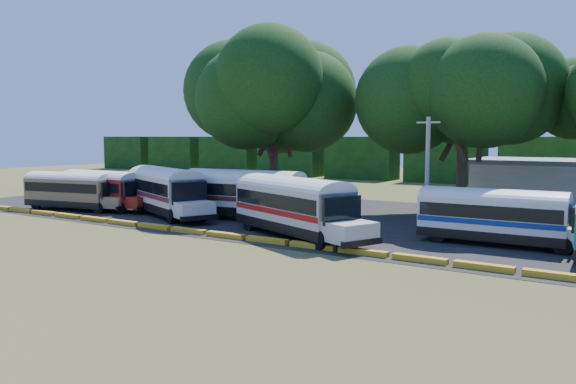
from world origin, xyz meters
The scene contains 13 objects.
ground centered at (0.00, 0.00, 0.00)m, with size 160.00×160.00×0.00m, color #2F4717.
asphalt_strip centered at (1.00, 12.00, 0.01)m, with size 64.00×24.00×0.02m, color black.
curb centered at (0.00, 1.00, 0.15)m, with size 53.70×0.45×0.30m.
treeline_backdrop centered at (0.00, 48.00, 3.00)m, with size 130.00×4.00×6.00m.
bus_beige centered at (-17.05, 4.02, 1.79)m, with size 9.78×4.02×3.13m.
bus_red centered at (-15.42, 5.77, 1.84)m, with size 9.82×2.74×3.20m.
bus_cream_west centered at (-8.29, 5.86, 2.08)m, with size 11.33×7.14×3.68m.
bus_cream_east centered at (-1.95, 7.62, 2.05)m, with size 11.25×3.77×3.63m.
bus_white_red centered at (4.72, 3.54, 2.05)m, with size 11.18×6.82×3.62m.
bus_white_blue centered at (15.53, 7.42, 1.78)m, with size 9.61×2.55×3.15m.
tree_west centered at (-5.43, 16.19, 9.59)m, with size 11.87×11.87×13.97m.
tree_center centered at (10.50, 18.36, 9.23)m, with size 10.73×10.73×13.21m.
utility_pole centered at (10.16, 11.49, 3.77)m, with size 1.60×0.30×7.32m.
Camera 1 is at (22.59, -24.75, 6.04)m, focal length 35.00 mm.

